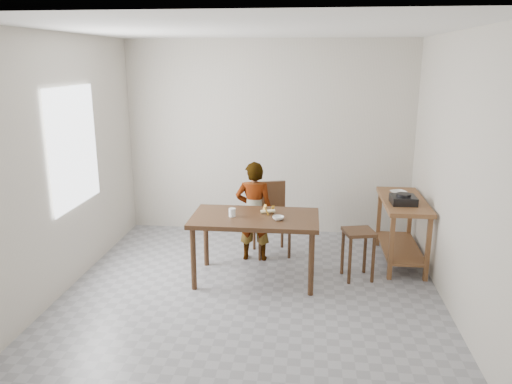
# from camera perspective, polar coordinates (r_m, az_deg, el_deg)

# --- Properties ---
(floor) EXTENTS (4.00, 4.00, 0.04)m
(floor) POSITION_cam_1_polar(r_m,az_deg,el_deg) (5.52, -0.46, -11.37)
(floor) COLOR gray
(floor) RESTS_ON ground
(ceiling) EXTENTS (4.00, 4.00, 0.04)m
(ceiling) POSITION_cam_1_polar(r_m,az_deg,el_deg) (4.95, -0.53, 18.34)
(ceiling) COLOR white
(ceiling) RESTS_ON wall_back
(wall_back) EXTENTS (4.00, 0.04, 2.70)m
(wall_back) POSITION_cam_1_polar(r_m,az_deg,el_deg) (7.04, 1.44, 6.15)
(wall_back) COLOR beige
(wall_back) RESTS_ON ground
(wall_front) EXTENTS (4.00, 0.04, 2.70)m
(wall_front) POSITION_cam_1_polar(r_m,az_deg,el_deg) (3.14, -4.83, -5.18)
(wall_front) COLOR beige
(wall_front) RESTS_ON ground
(wall_left) EXTENTS (0.04, 4.00, 2.70)m
(wall_left) POSITION_cam_1_polar(r_m,az_deg,el_deg) (5.66, -21.28, 2.96)
(wall_left) COLOR beige
(wall_left) RESTS_ON ground
(wall_right) EXTENTS (0.04, 4.00, 2.70)m
(wall_right) POSITION_cam_1_polar(r_m,az_deg,el_deg) (5.23, 22.08, 1.96)
(wall_right) COLOR beige
(wall_right) RESTS_ON ground
(window_pane) EXTENTS (0.02, 1.10, 1.30)m
(window_pane) POSITION_cam_1_polar(r_m,az_deg,el_deg) (5.79, -20.08, 4.83)
(window_pane) COLOR white
(window_pane) RESTS_ON wall_left
(dining_table) EXTENTS (1.40, 0.80, 0.75)m
(dining_table) POSITION_cam_1_polar(r_m,az_deg,el_deg) (5.63, -0.11, -6.42)
(dining_table) COLOR #3D2515
(dining_table) RESTS_ON floor
(prep_counter) EXTENTS (0.50, 1.20, 0.80)m
(prep_counter) POSITION_cam_1_polar(r_m,az_deg,el_deg) (6.35, 16.27, -4.28)
(prep_counter) COLOR brown
(prep_counter) RESTS_ON floor
(child) EXTENTS (0.46, 0.31, 1.24)m
(child) POSITION_cam_1_polar(r_m,az_deg,el_deg) (6.11, -0.23, -2.22)
(child) COLOR white
(child) RESTS_ON floor
(dining_chair) EXTENTS (0.55, 0.55, 0.91)m
(dining_chair) POSITION_cam_1_polar(r_m,az_deg,el_deg) (6.33, 1.79, -3.22)
(dining_chair) COLOR #3D2515
(dining_chair) RESTS_ON floor
(stool) EXTENTS (0.39, 0.39, 0.58)m
(stool) POSITION_cam_1_polar(r_m,az_deg,el_deg) (5.81, 11.54, -6.99)
(stool) COLOR #3D2515
(stool) RESTS_ON floor
(glass_tumbler) EXTENTS (0.09, 0.09, 0.09)m
(glass_tumbler) POSITION_cam_1_polar(r_m,az_deg,el_deg) (5.49, -2.75, -2.34)
(glass_tumbler) COLOR white
(glass_tumbler) RESTS_ON dining_table
(small_bowl) EXTENTS (0.16, 0.16, 0.04)m
(small_bowl) POSITION_cam_1_polar(r_m,az_deg,el_deg) (5.38, 2.55, -2.99)
(small_bowl) COLOR silver
(small_bowl) RESTS_ON dining_table
(banana) EXTENTS (0.20, 0.15, 0.07)m
(banana) POSITION_cam_1_polar(r_m,az_deg,el_deg) (5.59, 1.37, -2.17)
(banana) COLOR yellow
(banana) RESTS_ON dining_table
(serving_bowl) EXTENTS (0.25, 0.25, 0.05)m
(serving_bowl) POSITION_cam_1_polar(r_m,az_deg,el_deg) (6.42, 15.97, -0.10)
(serving_bowl) COLOR silver
(serving_bowl) RESTS_ON prep_counter
(gas_burner) EXTENTS (0.29, 0.29, 0.09)m
(gas_burner) POSITION_cam_1_polar(r_m,az_deg,el_deg) (6.03, 16.49, -0.87)
(gas_burner) COLOR black
(gas_burner) RESTS_ON prep_counter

